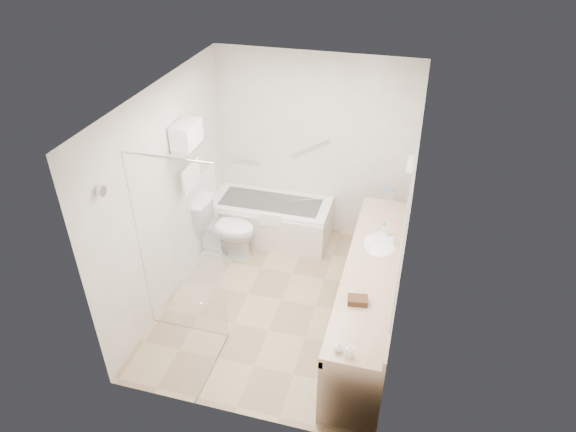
% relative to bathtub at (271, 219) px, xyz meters
% --- Properties ---
extents(floor, '(3.20, 3.20, 0.00)m').
position_rel_bathtub_xyz_m(floor, '(0.50, -1.24, -0.28)').
color(floor, tan).
rests_on(floor, ground).
extents(ceiling, '(2.60, 3.20, 0.10)m').
position_rel_bathtub_xyz_m(ceiling, '(0.50, -1.24, 2.22)').
color(ceiling, white).
rests_on(ceiling, wall_back).
extents(wall_back, '(2.60, 0.10, 2.50)m').
position_rel_bathtub_xyz_m(wall_back, '(0.50, 0.36, 0.97)').
color(wall_back, silver).
rests_on(wall_back, ground).
extents(wall_front, '(2.60, 0.10, 2.50)m').
position_rel_bathtub_xyz_m(wall_front, '(0.50, -2.84, 0.97)').
color(wall_front, silver).
rests_on(wall_front, ground).
extents(wall_left, '(0.10, 3.20, 2.50)m').
position_rel_bathtub_xyz_m(wall_left, '(-0.80, -1.24, 0.97)').
color(wall_left, silver).
rests_on(wall_left, ground).
extents(wall_right, '(0.10, 3.20, 2.50)m').
position_rel_bathtub_xyz_m(wall_right, '(1.80, -1.24, 0.97)').
color(wall_right, silver).
rests_on(wall_right, ground).
extents(bathtub, '(1.60, 0.73, 0.59)m').
position_rel_bathtub_xyz_m(bathtub, '(0.00, 0.00, 0.00)').
color(bathtub, white).
rests_on(bathtub, floor).
extents(grab_bar_short, '(0.40, 0.03, 0.03)m').
position_rel_bathtub_xyz_m(grab_bar_short, '(-0.45, 0.32, 0.67)').
color(grab_bar_short, silver).
rests_on(grab_bar_short, wall_back).
extents(grab_bar_long, '(0.53, 0.03, 0.33)m').
position_rel_bathtub_xyz_m(grab_bar_long, '(0.45, 0.32, 0.97)').
color(grab_bar_long, silver).
rests_on(grab_bar_long, wall_back).
extents(shower_enclosure, '(0.96, 0.91, 2.11)m').
position_rel_bathtub_xyz_m(shower_enclosure, '(-0.13, -2.16, 0.79)').
color(shower_enclosure, silver).
rests_on(shower_enclosure, floor).
extents(towel_shelf, '(0.24, 0.55, 0.81)m').
position_rel_bathtub_xyz_m(towel_shelf, '(-0.67, -0.89, 1.48)').
color(towel_shelf, silver).
rests_on(towel_shelf, wall_left).
extents(vanity_counter, '(0.55, 2.70, 0.95)m').
position_rel_bathtub_xyz_m(vanity_counter, '(1.52, -1.39, 0.36)').
color(vanity_counter, tan).
rests_on(vanity_counter, floor).
extents(sink, '(0.40, 0.52, 0.14)m').
position_rel_bathtub_xyz_m(sink, '(1.55, -0.99, 0.54)').
color(sink, white).
rests_on(sink, vanity_counter).
extents(faucet, '(0.03, 0.03, 0.14)m').
position_rel_bathtub_xyz_m(faucet, '(1.70, -0.99, 0.65)').
color(faucet, silver).
rests_on(faucet, vanity_counter).
extents(mirror, '(0.02, 2.00, 1.20)m').
position_rel_bathtub_xyz_m(mirror, '(1.79, -1.39, 1.27)').
color(mirror, silver).
rests_on(mirror, wall_right).
extents(hairdryer_unit, '(0.08, 0.10, 0.18)m').
position_rel_bathtub_xyz_m(hairdryer_unit, '(1.75, -0.19, 1.17)').
color(hairdryer_unit, white).
rests_on(hairdryer_unit, wall_right).
extents(toilet, '(0.81, 0.46, 0.79)m').
position_rel_bathtub_xyz_m(toilet, '(-0.45, -0.54, 0.12)').
color(toilet, white).
rests_on(toilet, floor).
extents(amenity_basket, '(0.20, 0.15, 0.06)m').
position_rel_bathtub_xyz_m(amenity_basket, '(1.46, -1.99, 0.61)').
color(amenity_basket, '#432A18').
rests_on(amenity_basket, vanity_counter).
extents(soap_bottle_a, '(0.09, 0.13, 0.06)m').
position_rel_bathtub_xyz_m(soap_bottle_a, '(1.49, -2.64, 0.60)').
color(soap_bottle_a, white).
rests_on(soap_bottle_a, vanity_counter).
extents(soap_bottle_b, '(0.11, 0.12, 0.08)m').
position_rel_bathtub_xyz_m(soap_bottle_b, '(1.39, -2.61, 0.61)').
color(soap_bottle_b, white).
rests_on(soap_bottle_b, vanity_counter).
extents(water_bottle_left, '(0.06, 0.06, 0.21)m').
position_rel_bathtub_xyz_m(water_bottle_left, '(1.57, -0.88, 0.67)').
color(water_bottle_left, silver).
rests_on(water_bottle_left, vanity_counter).
extents(water_bottle_mid, '(0.07, 0.07, 0.21)m').
position_rel_bathtub_xyz_m(water_bottle_mid, '(1.52, -0.14, 0.67)').
color(water_bottle_mid, silver).
rests_on(water_bottle_mid, vanity_counter).
extents(water_bottle_right, '(0.07, 0.07, 0.21)m').
position_rel_bathtub_xyz_m(water_bottle_right, '(1.58, -0.14, 0.67)').
color(water_bottle_right, silver).
rests_on(water_bottle_right, vanity_counter).
extents(drinking_glass_near, '(0.09, 0.09, 0.10)m').
position_rel_bathtub_xyz_m(drinking_glass_near, '(1.42, -1.13, 0.63)').
color(drinking_glass_near, silver).
rests_on(drinking_glass_near, vanity_counter).
extents(drinking_glass_far, '(0.08, 0.08, 0.10)m').
position_rel_bathtub_xyz_m(drinking_glass_far, '(1.52, -1.02, 0.63)').
color(drinking_glass_far, silver).
rests_on(drinking_glass_far, vanity_counter).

